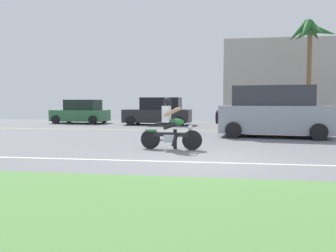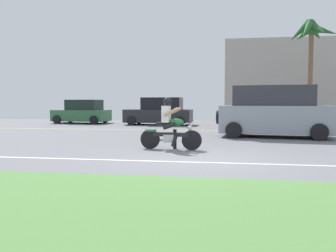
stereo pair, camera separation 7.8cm
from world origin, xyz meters
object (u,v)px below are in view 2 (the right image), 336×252
object	(u,v)px
suv_nearby	(274,112)
parked_car_0	(82,112)
parked_car_1	(159,112)
parked_car_2	(260,114)
palm_tree_0	(311,37)
motorcyclist	(170,128)

from	to	relation	value
suv_nearby	parked_car_0	bearing A→B (deg)	146.72
parked_car_1	parked_car_0	bearing A→B (deg)	171.48
parked_car_0	parked_car_1	bearing A→B (deg)	-8.52
parked_car_2	palm_tree_0	world-z (taller)	palm_tree_0
parked_car_0	palm_tree_0	xyz separation A→B (m)	(14.73, 1.08, 4.74)
parked_car_0	parked_car_2	bearing A→B (deg)	-10.00
suv_nearby	parked_car_1	xyz separation A→B (m)	(-5.95, 6.64, -0.21)
motorcyclist	suv_nearby	bearing A→B (deg)	50.01
motorcyclist	parked_car_1	xyz separation A→B (m)	(-2.33, 10.95, 0.12)
parked_car_0	parked_car_1	distance (m)	5.47
motorcyclist	parked_car_0	size ratio (longest dim) A/B	0.50
parked_car_1	palm_tree_0	world-z (taller)	palm_tree_0
suv_nearby	palm_tree_0	size ratio (longest dim) A/B	0.70
motorcyclist	parked_car_2	xyz separation A→B (m)	(3.63, 9.76, 0.06)
suv_nearby	motorcyclist	bearing A→B (deg)	-129.99
suv_nearby	parked_car_1	world-z (taller)	suv_nearby
parked_car_0	parked_car_2	world-z (taller)	parked_car_0
motorcyclist	parked_car_0	xyz separation A→B (m)	(-7.74, 11.76, 0.07)
parked_car_1	palm_tree_0	xyz separation A→B (m)	(9.32, 1.89, 4.68)
motorcyclist	suv_nearby	size ratio (longest dim) A/B	0.40
parked_car_1	parked_car_2	world-z (taller)	parked_car_1
parked_car_0	palm_tree_0	world-z (taller)	palm_tree_0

